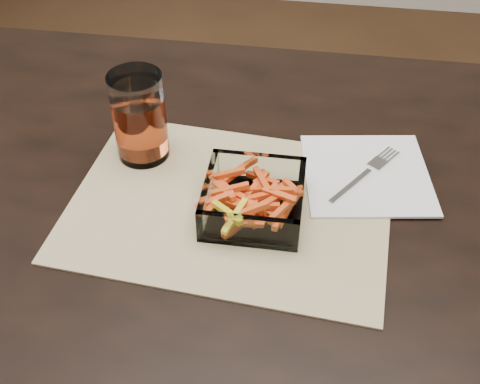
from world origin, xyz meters
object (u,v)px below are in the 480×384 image
tumbler (140,119)px  fork (366,173)px  glass_bowl (253,201)px  dining_table (334,257)px

tumbler → fork: tumbler is taller
glass_bowl → tumbler: size_ratio=0.97×
tumbler → fork: (0.34, -0.00, -0.06)m
glass_bowl → fork: (0.16, 0.10, -0.02)m
dining_table → fork: bearing=68.7°
dining_table → glass_bowl: 0.17m
fork → tumbler: bearing=-145.5°
dining_table → fork: 0.13m
glass_bowl → fork: 0.19m
glass_bowl → tumbler: tumbler is taller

